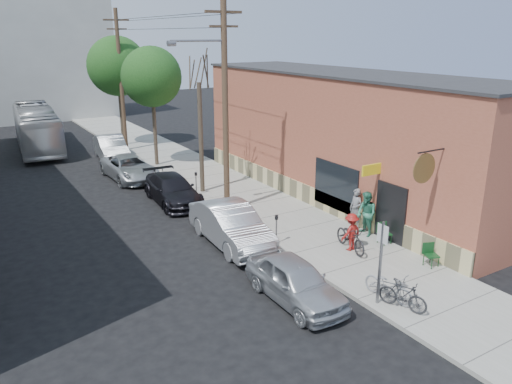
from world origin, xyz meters
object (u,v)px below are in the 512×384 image
parking_meter_far (196,180)px  parked_bike_a (403,295)px  car_4 (111,148)px  car_3 (130,168)px  tree_leafy_far (117,66)px  tree_leafy_mid (152,77)px  car_1 (231,225)px  parking_meter_near (276,225)px  car_2 (173,190)px  car_0 (295,281)px  patio_chair_b (432,255)px  patron_green (366,214)px  bus (37,128)px  sign_post (381,255)px  cyclist (351,232)px  patron_grey (356,209)px  utility_pole_near (224,103)px  tree_bare (201,138)px  patio_chair_a (385,233)px  parked_bike_b (389,286)px

parking_meter_far → parked_bike_a: 14.11m
car_4 → car_3: bearing=-89.2°
tree_leafy_far → car_3: size_ratio=1.61×
tree_leafy_mid → car_1: tree_leafy_mid is taller
parking_meter_near → car_2: 7.66m
parking_meter_near → tree_leafy_far: 22.88m
parking_meter_near → car_0: size_ratio=0.29×
patio_chair_b → patron_green: bearing=112.4°
tree_leafy_far → patron_green: bearing=-82.2°
car_0 → bus: bearing=97.0°
sign_post → bus: size_ratio=0.24×
tree_leafy_mid → car_1: bearing=-98.2°
parking_meter_near → cyclist: 3.02m
parking_meter_far → car_1: bearing=-102.6°
car_2 → patron_green: bearing=-56.1°
patron_grey → car_0: 6.86m
sign_post → car_3: size_ratio=0.55×
utility_pole_near → tree_bare: bearing=83.3°
car_0 → cyclist: bearing=25.1°
parking_meter_near → sign_post: bearing=-89.0°
cyclist → tree_bare: bearing=-87.5°
tree_bare → tree_leafy_mid: (-0.00, 6.97, 2.73)m
sign_post → patio_chair_a: size_ratio=3.18×
car_0 → car_4: bearing=89.3°
car_2 → car_3: car_2 is taller
cyclist → parked_bike_a: 4.60m
parked_bike_b → car_3: (-2.53, 18.71, 0.08)m
patron_grey → car_1: size_ratio=0.36×
utility_pole_near → patio_chair_a: 9.24m
car_4 → bus: (-3.79, 6.24, 0.79)m
parked_bike_a → tree_bare: bearing=71.1°
car_1 → car_0: bearing=-92.2°
tree_leafy_mid → car_2: 9.35m
sign_post → tree_leafy_mid: (0.45, 20.79, 4.00)m
sign_post → patron_green: sign_post is taller
tree_bare → patio_chair_b: size_ratio=6.70×
cyclist → car_0: cyclist is taller
tree_leafy_far → patio_chair_a: 25.46m
sign_post → bus: (-5.34, 30.52, -0.22)m
utility_pole_near → patron_green: size_ratio=5.18×
sign_post → patio_chair_a: bearing=42.1°
tree_leafy_far → bus: 7.75m
patio_chair_a → car_1: 6.36m
parking_meter_far → car_0: bearing=-99.3°
car_0 → utility_pole_near: bearing=77.0°
car_1 → patron_green: bearing=-22.6°
sign_post → cyclist: sign_post is taller
bus → car_3: bearing=-69.8°
cyclist → car_2: size_ratio=0.31×
tree_leafy_mid → car_2: size_ratio=1.54×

